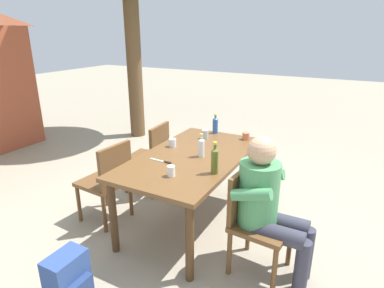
# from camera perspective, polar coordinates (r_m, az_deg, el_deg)

# --- Properties ---
(ground_plane) EXTENTS (24.00, 24.00, 0.00)m
(ground_plane) POSITION_cam_1_polar(r_m,az_deg,el_deg) (3.56, 0.00, -13.36)
(ground_plane) COLOR gray
(dining_table) EXTENTS (1.69, 0.93, 0.75)m
(dining_table) POSITION_cam_1_polar(r_m,az_deg,el_deg) (3.24, 0.00, -3.47)
(dining_table) COLOR brown
(dining_table) RESTS_ON ground_plane
(chair_near_left) EXTENTS (0.48, 0.48, 0.87)m
(chair_near_left) POSITION_cam_1_polar(r_m,az_deg,el_deg) (2.76, 10.72, -12.38)
(chair_near_left) COLOR brown
(chair_near_left) RESTS_ON ground_plane
(chair_far_left) EXTENTS (0.47, 0.47, 0.87)m
(chair_far_left) POSITION_cam_1_polar(r_m,az_deg,el_deg) (3.44, -14.51, -5.89)
(chair_far_left) COLOR brown
(chair_far_left) RESTS_ON ground_plane
(chair_far_right) EXTENTS (0.47, 0.47, 0.87)m
(chair_far_right) POSITION_cam_1_polar(r_m,az_deg,el_deg) (3.99, -7.12, -1.82)
(chair_far_right) COLOR brown
(chair_far_right) RESTS_ON ground_plane
(person_in_white_shirt) EXTENTS (0.47, 0.61, 1.18)m
(person_in_white_shirt) POSITION_cam_1_polar(r_m,az_deg,el_deg) (2.64, 13.18, -9.86)
(person_in_white_shirt) COLOR #4C935B
(person_in_white_shirt) RESTS_ON ground_plane
(bottle_blue) EXTENTS (0.06, 0.06, 0.24)m
(bottle_blue) POSITION_cam_1_polar(r_m,az_deg,el_deg) (3.88, 4.13, 3.39)
(bottle_blue) COLOR #2D56A3
(bottle_blue) RESTS_ON dining_table
(bottle_olive) EXTENTS (0.06, 0.06, 0.29)m
(bottle_olive) POSITION_cam_1_polar(r_m,az_deg,el_deg) (2.78, 4.02, -2.81)
(bottle_olive) COLOR #566623
(bottle_olive) RESTS_ON dining_table
(bottle_clear) EXTENTS (0.06, 0.06, 0.23)m
(bottle_clear) POSITION_cam_1_polar(r_m,az_deg,el_deg) (3.15, 1.64, -0.50)
(bottle_clear) COLOR white
(bottle_clear) RESTS_ON dining_table
(cup_steel) EXTENTS (0.08, 0.08, 0.10)m
(cup_steel) POSITION_cam_1_polar(r_m,az_deg,el_deg) (3.69, 2.32, 1.71)
(cup_steel) COLOR #B2B7BC
(cup_steel) RESTS_ON dining_table
(cup_terracotta) EXTENTS (0.08, 0.08, 0.08)m
(cup_terracotta) POSITION_cam_1_polar(r_m,az_deg,el_deg) (3.71, 9.46, 1.39)
(cup_terracotta) COLOR #BC6B47
(cup_terracotta) RESTS_ON dining_table
(cup_glass) EXTENTS (0.08, 0.08, 0.09)m
(cup_glass) POSITION_cam_1_polar(r_m,az_deg,el_deg) (3.44, -3.45, 0.22)
(cup_glass) COLOR silver
(cup_glass) RESTS_ON dining_table
(cup_white) EXTENTS (0.07, 0.07, 0.09)m
(cup_white) POSITION_cam_1_polar(r_m,az_deg,el_deg) (2.75, -3.70, -4.79)
(cup_white) COLOR white
(cup_white) RESTS_ON dining_table
(table_knife) EXTENTS (0.04, 0.24, 0.01)m
(table_knife) POSITION_cam_1_polar(r_m,az_deg,el_deg) (3.07, -5.28, -3.03)
(table_knife) COLOR silver
(table_knife) RESTS_ON dining_table
(backpack_by_near_side) EXTENTS (0.30, 0.25, 0.38)m
(backpack_by_near_side) POSITION_cam_1_polar(r_m,az_deg,el_deg) (2.76, -20.93, -21.20)
(backpack_by_near_side) COLOR #2D4784
(backpack_by_near_side) RESTS_ON ground_plane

